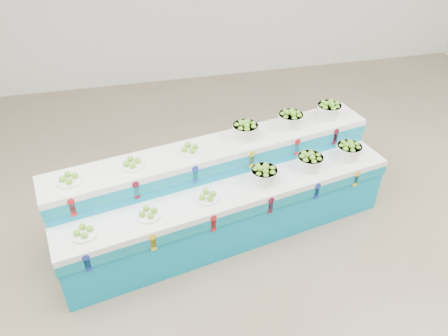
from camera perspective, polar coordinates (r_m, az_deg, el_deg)
The scene contains 14 objects.
ground at distance 5.02m, azimuth 13.05°, elevation -11.75°, with size 10.00×10.00×0.00m, color #73634E.
display_stand at distance 4.93m, azimuth 0.00°, elevation -3.37°, with size 3.75×0.97×1.02m, color #0A91BD, non-canonical shape.
plate_lower_left at distance 4.33m, azimuth -17.78°, elevation -7.83°, with size 0.25×0.25×0.09m, color white.
plate_lower_mid at distance 4.38m, azimuth -9.82°, elevation -5.72°, with size 0.25×0.25×0.09m, color white.
plate_lower_right at distance 4.52m, azimuth -2.17°, elevation -3.58°, with size 0.25×0.25×0.09m, color white.
basket_lower_left at distance 4.71m, azimuth 5.21°, elevation -0.87°, with size 0.29×0.29×0.21m, color silver, non-canonical shape.
basket_lower_mid at distance 4.98m, azimuth 11.09°, elevation 0.83°, with size 0.29×0.29×0.21m, color silver, non-canonical shape.
basket_lower_right at distance 5.27m, azimuth 15.89°, elevation 2.20°, with size 0.29×0.29×0.21m, color silver, non-canonical shape.
plate_upper_left at distance 4.51m, azimuth -19.48°, elevation -1.25°, with size 0.25×0.25×0.09m, color white.
plate_upper_mid at distance 4.55m, azimuth -11.87°, elevation 0.69°, with size 0.25×0.25×0.09m, color white.
plate_upper_right at distance 4.69m, azimuth -4.46°, elevation 2.56°, with size 0.25×0.25×0.09m, color white.
basket_upper_left at distance 4.88m, azimuth 2.77°, elevation 4.94°, with size 0.29×0.29×0.21m, color silver, non-canonical shape.
basket_upper_mid at distance 5.14m, azimuth 8.62°, elevation 6.30°, with size 0.29×0.29×0.21m, color silver, non-canonical shape.
basket_upper_right at distance 5.42m, azimuth 13.44°, elevation 7.36°, with size 0.29×0.29×0.21m, color silver, non-canonical shape.
Camera 1 is at (-1.83, -2.91, 3.66)m, focal length 35.25 mm.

